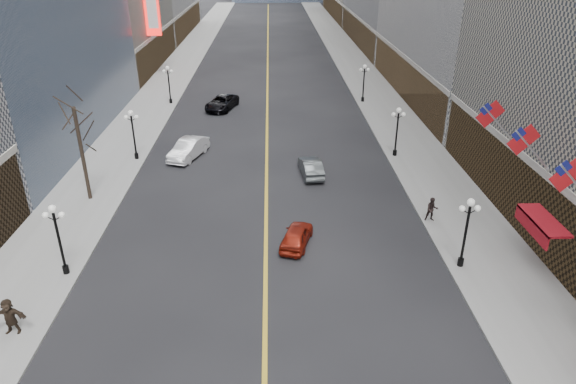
{
  "coord_description": "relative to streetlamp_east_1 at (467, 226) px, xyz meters",
  "views": [
    {
      "loc": [
        0.48,
        4.32,
        17.74
      ],
      "look_at": [
        1.14,
        23.77,
        8.3
      ],
      "focal_mm": 32.0,
      "sensor_mm": 36.0,
      "label": 1
    }
  ],
  "objects": [
    {
      "name": "streetlamp_west_1",
      "position": [
        -23.6,
        0.0,
        0.0
      ],
      "size": [
        1.26,
        0.44,
        4.52
      ],
      "color": "black",
      "rests_on": "sidewalk_west"
    },
    {
      "name": "ped_east_walk",
      "position": [
        -0.2,
        5.62,
        -1.87
      ],
      "size": [
        0.89,
        0.53,
        1.76
      ],
      "primitive_type": "imported",
      "rotation": [
        0.0,
        0.0,
        -0.07
      ],
      "color": "black",
      "rests_on": "sidewalk_east"
    },
    {
      "name": "car_sb_far",
      "position": [
        -8.04,
        14.08,
        -2.16
      ],
      "size": [
        2.03,
        4.66,
        1.49
      ],
      "primitive_type": "imported",
      "rotation": [
        0.0,
        0.0,
        3.24
      ],
      "color": "#454A4C",
      "rests_on": "ground"
    },
    {
      "name": "car_nb_far",
      "position": [
        -17.16,
        33.7,
        -2.1
      ],
      "size": [
        4.15,
        6.25,
        1.6
      ],
      "primitive_type": "imported",
      "rotation": [
        0.0,
        0.0,
        -0.28
      ],
      "color": "black",
      "rests_on": "ground"
    },
    {
      "name": "streetlamp_east_1",
      "position": [
        0.0,
        0.0,
        0.0
      ],
      "size": [
        1.26,
        0.44,
        4.52
      ],
      "color": "black",
      "rests_on": "sidewalk_east"
    },
    {
      "name": "flag_5",
      "position": [
        3.51,
        7.0,
        4.39
      ],
      "size": [
        2.87,
        0.12,
        2.87
      ],
      "color": "#B2B2B7",
      "rests_on": "ground"
    },
    {
      "name": "car_sb_mid",
      "position": [
        -9.8,
        2.94,
        -2.22
      ],
      "size": [
        2.64,
        4.28,
        1.36
      ],
      "primitive_type": "imported",
      "rotation": [
        0.0,
        0.0,
        2.86
      ],
      "color": "maroon",
      "rests_on": "ground"
    },
    {
      "name": "sidewalk_east",
      "position": [
        2.2,
        40.0,
        -2.83
      ],
      "size": [
        6.0,
        230.0,
        0.15
      ],
      "primitive_type": "cube",
      "color": "gray",
      "rests_on": "ground"
    },
    {
      "name": "flag_4",
      "position": [
        3.51,
        2.0,
        4.39
      ],
      "size": [
        2.87,
        0.12,
        2.87
      ],
      "color": "#B2B2B7",
      "rests_on": "ground"
    },
    {
      "name": "lane_line",
      "position": [
        -11.8,
        50.0,
        -2.89
      ],
      "size": [
        0.25,
        200.0,
        0.02
      ],
      "primitive_type": "cube",
      "color": "gold",
      "rests_on": "ground"
    },
    {
      "name": "ped_west_far",
      "position": [
        -24.43,
        -5.1,
        -1.76
      ],
      "size": [
        1.85,
        0.59,
        1.98
      ],
      "primitive_type": "imported",
      "rotation": [
        0.0,
        0.0,
        -0.03
      ],
      "color": "black",
      "rests_on": "sidewalk_west"
    },
    {
      "name": "streetlamp_east_2",
      "position": [
        0.0,
        18.0,
        0.0
      ],
      "size": [
        1.26,
        0.44,
        4.52
      ],
      "color": "black",
      "rests_on": "sidewalk_east"
    },
    {
      "name": "streetlamp_east_3",
      "position": [
        0.0,
        36.0,
        0.0
      ],
      "size": [
        1.26,
        0.44,
        4.52
      ],
      "color": "black",
      "rests_on": "sidewalk_east"
    },
    {
      "name": "tree_west_far",
      "position": [
        -25.3,
        10.0,
        3.34
      ],
      "size": [
        3.6,
        3.6,
        7.92
      ],
      "color": "#2D231C",
      "rests_on": "sidewalk_west"
    },
    {
      "name": "streetlamp_west_3",
      "position": [
        -23.6,
        36.0,
        0.0
      ],
      "size": [
        1.26,
        0.44,
        4.52
      ],
      "color": "black",
      "rests_on": "sidewalk_west"
    },
    {
      "name": "sidewalk_west",
      "position": [
        -25.8,
        40.0,
        -2.83
      ],
      "size": [
        6.0,
        230.0,
        0.15
      ],
      "primitive_type": "cube",
      "color": "gray",
      "rests_on": "ground"
    },
    {
      "name": "streetlamp_west_2",
      "position": [
        -23.6,
        18.0,
        0.0
      ],
      "size": [
        1.26,
        0.44,
        4.52
      ],
      "color": "black",
      "rests_on": "sidewalk_west"
    },
    {
      "name": "car_nb_mid",
      "position": [
        -18.94,
        18.42,
        -2.04
      ],
      "size": [
        3.47,
        5.52,
        1.72
      ],
      "primitive_type": "imported",
      "rotation": [
        0.0,
        0.0,
        -0.35
      ],
      "color": "silver",
      "rests_on": "ground"
    },
    {
      "name": "flag_3",
      "position": [
        3.51,
        -3.0,
        4.39
      ],
      "size": [
        2.87,
        0.12,
        2.87
      ],
      "color": "#B2B2B7",
      "rests_on": "ground"
    },
    {
      "name": "awning_c",
      "position": [
        4.3,
        -0.0,
        0.18
      ],
      "size": [
        1.4,
        4.0,
        0.93
      ],
      "color": "maroon",
      "rests_on": "ground"
    }
  ]
}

